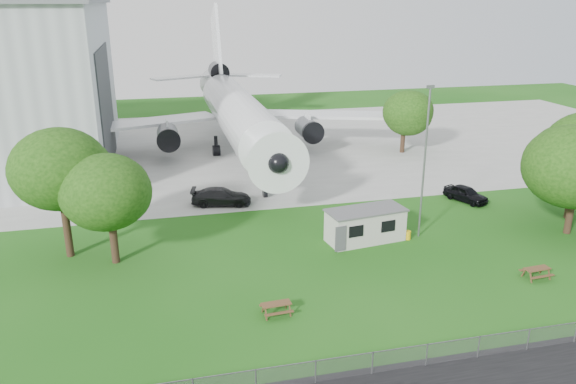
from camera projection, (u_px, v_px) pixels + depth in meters
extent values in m
plane|color=#2D6C1E|center=(347.00, 283.00, 37.79)|extent=(160.00, 160.00, 0.00)
cube|color=#B7B7B2|center=(251.00, 147.00, 72.74)|extent=(120.00, 46.00, 0.03)
cube|color=#2D3033|center=(107.00, 108.00, 62.23)|extent=(0.16, 16.00, 12.96)
cylinder|color=white|center=(239.00, 115.00, 66.97)|extent=(5.40, 34.00, 5.40)
cone|color=white|center=(272.00, 155.00, 49.50)|extent=(5.40, 5.50, 5.40)
cone|color=white|center=(218.00, 84.00, 86.03)|extent=(4.86, 9.00, 4.86)
cube|color=white|center=(133.00, 124.00, 67.55)|extent=(21.36, 10.77, 0.36)
cube|color=white|center=(331.00, 115.00, 73.06)|extent=(21.36, 10.77, 0.36)
cube|color=white|center=(217.00, 45.00, 84.18)|extent=(0.46, 9.96, 12.17)
cylinder|color=#515459|center=(168.00, 137.00, 65.32)|extent=(2.50, 4.20, 2.50)
cylinder|color=#515459|center=(309.00, 129.00, 69.07)|extent=(2.50, 4.20, 2.50)
cylinder|color=#515459|center=(218.00, 71.00, 84.46)|extent=(2.60, 4.50, 2.60)
cylinder|color=black|center=(265.00, 185.00, 53.98)|extent=(0.36, 0.36, 2.40)
cylinder|color=black|center=(216.00, 146.00, 68.54)|extent=(0.44, 0.44, 2.40)
cylinder|color=black|center=(261.00, 143.00, 69.78)|extent=(0.44, 0.44, 2.40)
cube|color=#BCB9B0|center=(365.00, 226.00, 44.11)|extent=(6.29, 3.33, 2.50)
cube|color=#59595B|center=(366.00, 210.00, 43.69)|extent=(6.52, 3.55, 0.12)
cylinder|color=gold|center=(408.00, 235.00, 44.60)|extent=(0.50, 0.50, 0.70)
cube|color=gray|center=(408.00, 368.00, 29.05)|extent=(58.00, 0.04, 1.30)
cylinder|color=slate|center=(424.00, 165.00, 43.36)|extent=(0.16, 0.16, 12.00)
cylinder|color=#382619|center=(68.00, 234.00, 41.25)|extent=(0.56, 0.56, 3.58)
sphere|color=#38691B|center=(60.00, 177.00, 39.83)|extent=(7.92, 7.92, 7.92)
cylinder|color=#382619|center=(114.00, 244.00, 40.34)|extent=(0.56, 0.56, 2.94)
sphere|color=#38691B|center=(109.00, 197.00, 39.17)|extent=(6.71, 6.71, 6.71)
cylinder|color=#382619|center=(570.00, 214.00, 45.40)|extent=(0.56, 0.56, 3.25)
cylinder|color=#382619|center=(570.00, 200.00, 48.61)|extent=(0.56, 0.56, 3.32)
cylinder|color=#382619|center=(403.00, 142.00, 69.69)|extent=(0.56, 0.56, 2.80)
sphere|color=#38691B|center=(404.00, 114.00, 68.58)|extent=(6.77, 6.77, 6.77)
imported|color=black|center=(466.00, 194.00, 52.90)|extent=(3.30, 4.67, 1.48)
imported|color=black|center=(221.00, 197.00, 51.98)|extent=(5.82, 3.28, 1.59)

